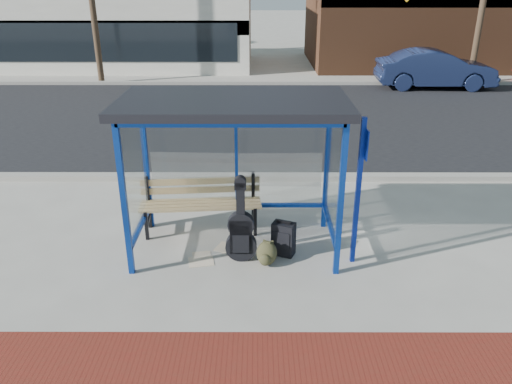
{
  "coord_description": "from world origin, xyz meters",
  "views": [
    {
      "loc": [
        0.34,
        -7.02,
        4.02
      ],
      "look_at": [
        0.33,
        0.2,
        0.88
      ],
      "focal_mm": 35.0,
      "sensor_mm": 36.0,
      "label": 1
    }
  ],
  "objects_px": {
    "guitar_bag": "(241,232)",
    "suitcase": "(283,239)",
    "parked_car": "(435,69)",
    "bench": "(201,201)",
    "backpack": "(267,254)"
  },
  "relations": [
    {
      "from": "bench",
      "to": "backpack",
      "type": "distance_m",
      "value": 1.62
    },
    {
      "from": "guitar_bag",
      "to": "bench",
      "type": "bearing_deg",
      "value": 125.63
    },
    {
      "from": "backpack",
      "to": "guitar_bag",
      "type": "bearing_deg",
      "value": 176.09
    },
    {
      "from": "suitcase",
      "to": "parked_car",
      "type": "xyz_separation_m",
      "value": [
        6.44,
        12.67,
        0.45
      ]
    },
    {
      "from": "guitar_bag",
      "to": "suitcase",
      "type": "xyz_separation_m",
      "value": [
        0.65,
        0.16,
        -0.2
      ]
    },
    {
      "from": "guitar_bag",
      "to": "backpack",
      "type": "relative_size",
      "value": 3.45
    },
    {
      "from": "bench",
      "to": "parked_car",
      "type": "distance_m",
      "value": 14.17
    },
    {
      "from": "bench",
      "to": "backpack",
      "type": "height_order",
      "value": "bench"
    },
    {
      "from": "suitcase",
      "to": "backpack",
      "type": "distance_m",
      "value": 0.41
    },
    {
      "from": "parked_car",
      "to": "guitar_bag",
      "type": "bearing_deg",
      "value": 152.97
    },
    {
      "from": "guitar_bag",
      "to": "suitcase",
      "type": "relative_size",
      "value": 2.19
    },
    {
      "from": "backpack",
      "to": "parked_car",
      "type": "height_order",
      "value": "parked_car"
    },
    {
      "from": "bench",
      "to": "guitar_bag",
      "type": "height_order",
      "value": "guitar_bag"
    },
    {
      "from": "parked_car",
      "to": "suitcase",
      "type": "bearing_deg",
      "value": 154.96
    },
    {
      "from": "guitar_bag",
      "to": "backpack",
      "type": "bearing_deg",
      "value": -19.0
    }
  ]
}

